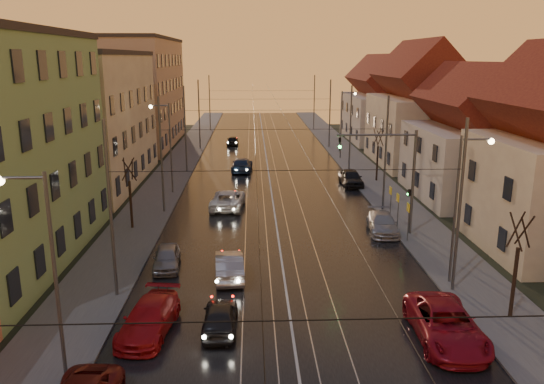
{
  "coord_description": "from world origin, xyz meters",
  "views": [
    {
      "loc": [
        -1.69,
        -15.95,
        11.79
      ],
      "look_at": [
        -0.3,
        20.93,
        2.39
      ],
      "focal_mm": 35.0,
      "sensor_mm": 36.0,
      "label": 1
    }
  ],
  "objects": [
    {
      "name": "road",
      "position": [
        0.0,
        40.0,
        0.02
      ],
      "size": [
        16.0,
        120.0,
        0.04
      ],
      "primitive_type": "cube",
      "color": "black",
      "rests_on": "ground"
    },
    {
      "name": "sidewalk_left",
      "position": [
        -10.0,
        40.0,
        0.07
      ],
      "size": [
        4.0,
        120.0,
        0.15
      ],
      "primitive_type": "cube",
      "color": "#4C4C4C",
      "rests_on": "ground"
    },
    {
      "name": "sidewalk_right",
      "position": [
        10.0,
        40.0,
        0.07
      ],
      "size": [
        4.0,
        120.0,
        0.15
      ],
      "primitive_type": "cube",
      "color": "#4C4C4C",
      "rests_on": "ground"
    },
    {
      "name": "tram_rail_0",
      "position": [
        -2.2,
        40.0,
        0.06
      ],
      "size": [
        0.06,
        120.0,
        0.03
      ],
      "primitive_type": "cube",
      "color": "gray",
      "rests_on": "road"
    },
    {
      "name": "tram_rail_1",
      "position": [
        -0.77,
        40.0,
        0.06
      ],
      "size": [
        0.06,
        120.0,
        0.03
      ],
      "primitive_type": "cube",
      "color": "gray",
      "rests_on": "road"
    },
    {
      "name": "tram_rail_2",
      "position": [
        0.77,
        40.0,
        0.06
      ],
      "size": [
        0.06,
        120.0,
        0.03
      ],
      "primitive_type": "cube",
      "color": "gray",
      "rests_on": "road"
    },
    {
      "name": "tram_rail_3",
      "position": [
        2.2,
        40.0,
        0.06
      ],
      "size": [
        0.06,
        120.0,
        0.03
      ],
      "primitive_type": "cube",
      "color": "gray",
      "rests_on": "road"
    },
    {
      "name": "apartment_left_2",
      "position": [
        -17.5,
        34.0,
        6.0
      ],
      "size": [
        10.0,
        20.0,
        12.0
      ],
      "primitive_type": "cube",
      "color": "tan",
      "rests_on": "ground"
    },
    {
      "name": "apartment_left_3",
      "position": [
        -17.5,
        58.0,
        7.0
      ],
      "size": [
        10.0,
        24.0,
        14.0
      ],
      "primitive_type": "cube",
      "color": "tan",
      "rests_on": "ground"
    },
    {
      "name": "house_right_2",
      "position": [
        17.0,
        28.0,
        4.64
      ],
      "size": [
        9.18,
        12.24,
        9.2
      ],
      "color": "#B8B3AA",
      "rests_on": "ground"
    },
    {
      "name": "house_right_3",
      "position": [
        17.0,
        43.0,
        5.8
      ],
      "size": [
        9.18,
        14.28,
        11.5
      ],
      "color": "#BCA990",
      "rests_on": "ground"
    },
    {
      "name": "house_right_4",
      "position": [
        17.0,
        61.0,
        5.05
      ],
      "size": [
        9.18,
        16.32,
        10.0
      ],
      "color": "#B8B3AA",
      "rests_on": "ground"
    },
    {
      "name": "catenary_pole_l_1",
      "position": [
        -8.6,
        9.0,
        4.5
      ],
      "size": [
        0.16,
        0.16,
        9.0
      ],
      "primitive_type": "cylinder",
      "color": "#595B60",
      "rests_on": "ground"
    },
    {
      "name": "catenary_pole_r_1",
      "position": [
        8.6,
        9.0,
        4.5
      ],
      "size": [
        0.16,
        0.16,
        9.0
      ],
      "primitive_type": "cylinder",
      "color": "#595B60",
      "rests_on": "ground"
    },
    {
      "name": "catenary_pole_l_2",
      "position": [
        -8.6,
        24.0,
        4.5
      ],
      "size": [
        0.16,
        0.16,
        9.0
      ],
      "primitive_type": "cylinder",
      "color": "#595B60",
      "rests_on": "ground"
    },
    {
      "name": "catenary_pole_r_2",
      "position": [
        8.6,
        24.0,
        4.5
      ],
      "size": [
        0.16,
        0.16,
        9.0
      ],
      "primitive_type": "cylinder",
      "color": "#595B60",
      "rests_on": "ground"
    },
    {
      "name": "catenary_pole_l_3",
      "position": [
        -8.6,
        39.0,
        4.5
      ],
      "size": [
        0.16,
        0.16,
        9.0
      ],
      "primitive_type": "cylinder",
      "color": "#595B60",
      "rests_on": "ground"
    },
    {
      "name": "catenary_pole_r_3",
      "position": [
        8.6,
        39.0,
        4.5
      ],
      "size": [
        0.16,
        0.16,
        9.0
      ],
      "primitive_type": "cylinder",
      "color": "#595B60",
      "rests_on": "ground"
    },
    {
      "name": "catenary_pole_l_4",
      "position": [
        -8.6,
        54.0,
        4.5
      ],
      "size": [
        0.16,
        0.16,
        9.0
      ],
      "primitive_type": "cylinder",
      "color": "#595B60",
      "rests_on": "ground"
    },
    {
      "name": "catenary_pole_r_4",
      "position": [
        8.6,
        54.0,
        4.5
      ],
      "size": [
        0.16,
        0.16,
        9.0
      ],
      "primitive_type": "cylinder",
      "color": "#595B60",
      "rests_on": "ground"
    },
    {
      "name": "catenary_pole_l_5",
      "position": [
        -8.6,
        72.0,
        4.5
      ],
      "size": [
        0.16,
        0.16,
        9.0
      ],
      "primitive_type": "cylinder",
      "color": "#595B60",
      "rests_on": "ground"
    },
    {
      "name": "catenary_pole_r_5",
      "position": [
        8.6,
        72.0,
        4.5
      ],
      "size": [
        0.16,
        0.16,
        9.0
      ],
      "primitive_type": "cylinder",
      "color": "#595B60",
      "rests_on": "ground"
    },
    {
      "name": "street_lamp_0",
      "position": [
        -9.1,
        2.0,
        4.89
      ],
      "size": [
        1.75,
        0.32,
        8.0
      ],
      "color": "#595B60",
      "rests_on": "ground"
    },
    {
      "name": "street_lamp_1",
      "position": [
        9.1,
        10.0,
        4.89
      ],
      "size": [
        1.75,
        0.32,
        8.0
      ],
      "color": "#595B60",
      "rests_on": "ground"
    },
    {
      "name": "street_lamp_2",
      "position": [
        -9.1,
        30.0,
        4.89
      ],
      "size": [
        1.75,
        0.32,
        8.0
      ],
      "color": "#595B60",
      "rests_on": "ground"
    },
    {
      "name": "street_lamp_3",
      "position": [
        9.1,
        46.0,
        4.89
      ],
      "size": [
        1.75,
        0.32,
        8.0
      ],
      "color": "#595B60",
      "rests_on": "ground"
    },
    {
      "name": "traffic_light_mast",
      "position": [
        7.99,
        18.0,
        4.6
      ],
      "size": [
        5.3,
        0.32,
        7.2
      ],
      "color": "#595B60",
      "rests_on": "ground"
    },
    {
      "name": "bare_tree_0",
      "position": [
        -10.2,
        20.0,
        2.49
      ],
      "size": [
        1.09,
        1.09,
        5.11
      ],
      "color": "black",
      "rests_on": "ground"
    },
    {
      "name": "bare_tree_1",
      "position": [
        10.2,
        6.0,
        2.49
      ],
      "size": [
        1.09,
        1.09,
        5.11
      ],
      "color": "black",
      "rests_on": "ground"
    },
    {
      "name": "bare_tree_2",
      "position": [
        10.4,
        34.0,
        2.49
      ],
      "size": [
        1.09,
        1.09,
        5.11
      ],
      "color": "black",
      "rests_on": "ground"
    },
    {
      "name": "driving_car_0",
      "position": [
        -3.18,
        5.48,
        0.64
      ],
      "size": [
        1.53,
        3.74,
        1.27
      ],
      "primitive_type": "imported",
      "rotation": [
        0.0,
        0.0,
        3.14
      ],
      "color": "black",
      "rests_on": "ground"
    },
    {
      "name": "driving_car_1",
      "position": [
        -3.01,
        11.31,
        0.7
      ],
      "size": [
        1.8,
        4.37,
        1.41
      ],
      "primitive_type": "imported",
      "rotation": [
        0.0,
        0.0,
        3.22
      ],
      "color": "gray",
      "rests_on": "ground"
    },
    {
      "name": "driving_car_2",
      "position": [
        -3.68,
        25.15,
        0.74
      ],
      "size": [
        2.87,
        5.5,
        1.48
      ],
      "primitive_type": "imported",
      "rotation": [
        0.0,
        0.0,
        3.06
      ],
      "color": "silver",
      "rests_on": "ground"
    },
    {
      "name": "driving_car_3",
      "position": [
        -2.79,
        39.24,
        0.73
      ],
      "size": [
        2.32,
        5.14,
        1.46
      ],
      "primitive_type": "imported",
      "rotation": [
        0.0,
        0.0,
        3.09
      ],
      "color": "#172846",
      "rests_on": "ground"
    },
    {
      "name": "driving_car_4",
      "position": [
        -4.39,
        56.62,
        0.65
      ],
      "size": [
        1.57,
        3.81,
        1.29
      ],
      "primitive_type": "imported",
      "rotation": [
        0.0,
        0.0,
        3.13
      ],
      "color": "black",
      "rests_on": "ground"
    },
    {
      "name": "parked_left_2",
      "position": [
        -6.28,
        5.35,
        0.69
      ],
      "size": [
        2.53,
        4.96,
        1.38
      ],
      "primitive_type": "imported",
      "rotation": [
        0.0,
        0.0,
        -0.13
      ],
      "color": "#A11015",
      "rests_on": "ground"
    },
    {
      "name": "parked_left_3",
      "position": [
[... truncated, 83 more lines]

